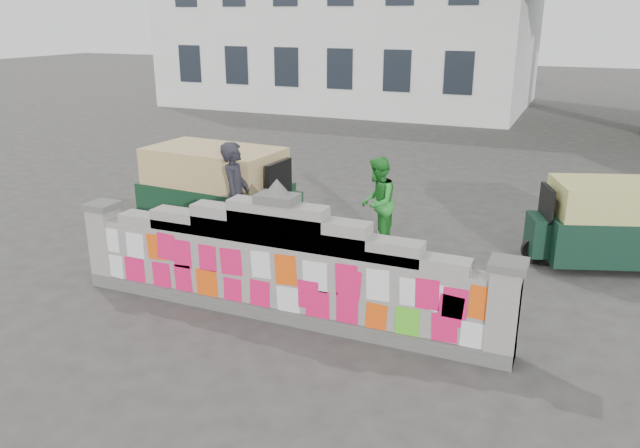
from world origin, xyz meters
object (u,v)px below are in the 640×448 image
(rickshaw_left, at_px, (219,192))
(rickshaw_right, at_px, (612,223))
(cyclist_bike, at_px, (237,232))
(cyclist_rider, at_px, (236,211))
(pedestrian, at_px, (377,203))

(rickshaw_left, height_order, rickshaw_right, rickshaw_left)
(cyclist_bike, relative_size, cyclist_rider, 1.12)
(cyclist_rider, distance_m, rickshaw_right, 6.29)
(cyclist_bike, relative_size, pedestrian, 1.25)
(rickshaw_left, xyz_separation_m, rickshaw_right, (6.79, 1.37, -0.14))
(cyclist_bike, bearing_deg, pedestrian, -65.60)
(cyclist_bike, xyz_separation_m, rickshaw_right, (5.82, 2.38, 0.21))
(cyclist_bike, distance_m, pedestrian, 2.59)
(cyclist_bike, bearing_deg, rickshaw_left, 26.52)
(cyclist_bike, height_order, rickshaw_left, rickshaw_left)
(rickshaw_right, bearing_deg, pedestrian, -9.28)
(pedestrian, relative_size, rickshaw_left, 0.53)
(cyclist_rider, bearing_deg, cyclist_bike, -17.16)
(pedestrian, bearing_deg, cyclist_rider, -55.01)
(pedestrian, xyz_separation_m, rickshaw_right, (3.89, 0.68, -0.08))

